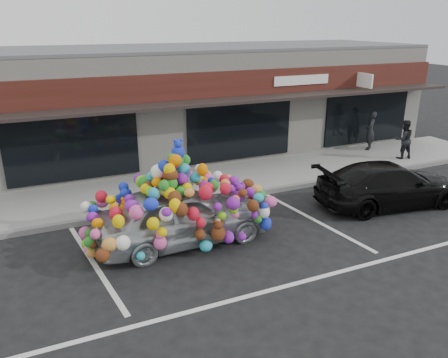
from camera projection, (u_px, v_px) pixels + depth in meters
name	position (u px, v px, depth m)	size (l,w,h in m)	color
ground	(226.00, 242.00, 11.02)	(90.00, 90.00, 0.00)	black
shop_building	(141.00, 103.00, 17.56)	(24.00, 7.20, 4.31)	beige
sidewalk	(177.00, 187.00, 14.44)	(26.00, 3.00, 0.15)	#969691
kerb	(192.00, 204.00, 13.15)	(26.00, 0.18, 0.16)	slate
parking_stripe_left	(95.00, 265.00, 9.98)	(0.12, 4.40, 0.01)	silver
parking_stripe_mid	(314.00, 220.00, 12.25)	(0.12, 4.40, 0.01)	silver
lane_line	(349.00, 269.00, 9.79)	(14.00, 0.12, 0.01)	silver
toy_car	(181.00, 208.00, 10.75)	(3.14, 4.69, 2.70)	gray
black_sedan	(389.00, 184.00, 13.06)	(4.49, 1.83, 1.30)	black
pedestrian_a	(370.00, 131.00, 18.20)	(0.59, 0.39, 1.61)	black
pedestrian_b	(404.00, 139.00, 17.03)	(0.74, 0.58, 1.53)	black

